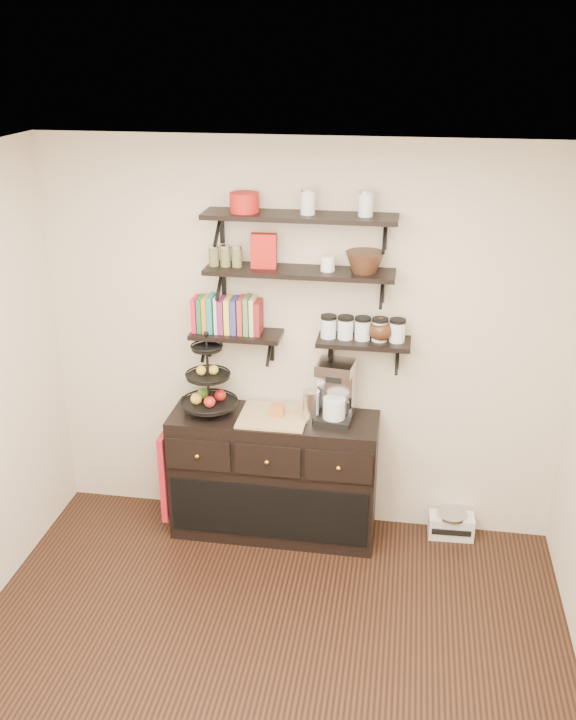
{
  "coord_description": "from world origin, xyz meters",
  "views": [
    {
      "loc": [
        0.68,
        -2.96,
        3.22
      ],
      "look_at": [
        0.0,
        1.15,
        1.48
      ],
      "focal_mm": 38.0,
      "sensor_mm": 36.0,
      "label": 1
    }
  ],
  "objects_px": {
    "fruit_stand": "(209,386)",
    "coffee_maker": "(335,392)",
    "radio": "(451,525)",
    "sideboard": "(274,475)"
  },
  "relations": [
    {
      "from": "sideboard",
      "to": "fruit_stand",
      "type": "distance_m",
      "value": 0.78
    },
    {
      "from": "coffee_maker",
      "to": "radio",
      "type": "distance_m",
      "value": 1.31
    },
    {
      "from": "fruit_stand",
      "to": "coffee_maker",
      "type": "xyz_separation_m",
      "value": [
        0.84,
        0.02,
        0.01
      ]
    },
    {
      "from": "sideboard",
      "to": "coffee_maker",
      "type": "bearing_deg",
      "value": 4.1
    },
    {
      "from": "sideboard",
      "to": "radio",
      "type": "height_order",
      "value": "sideboard"
    },
    {
      "from": "fruit_stand",
      "to": "coffee_maker",
      "type": "bearing_deg",
      "value": 1.68
    },
    {
      "from": "sideboard",
      "to": "fruit_stand",
      "type": "height_order",
      "value": "fruit_stand"
    },
    {
      "from": "sideboard",
      "to": "coffee_maker",
      "type": "distance_m",
      "value": 0.77
    },
    {
      "from": "sideboard",
      "to": "coffee_maker",
      "type": "relative_size",
      "value": 3.27
    },
    {
      "from": "sideboard",
      "to": "coffee_maker",
      "type": "height_order",
      "value": "coffee_maker"
    }
  ]
}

